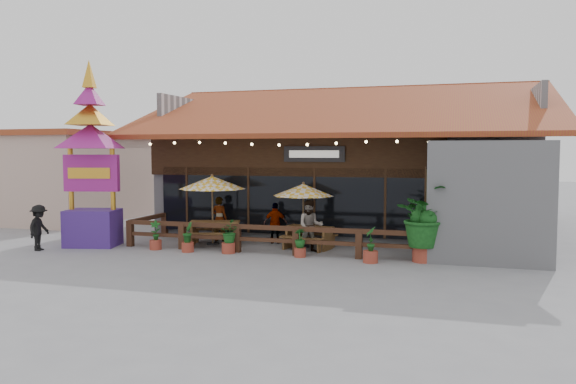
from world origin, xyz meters
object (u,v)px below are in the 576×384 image
(thai_sign_tower, at_px, (91,141))
(umbrella_left, at_px, (212,183))
(umbrella_right, at_px, (303,190))
(picnic_table_right, at_px, (309,234))
(picnic_table_left, at_px, (215,229))
(pedestrian, at_px, (39,228))
(tropical_plant, at_px, (424,218))

(thai_sign_tower, bearing_deg, umbrella_left, 20.80)
(umbrella_left, xyz_separation_m, umbrella_right, (3.22, 0.37, -0.22))
(umbrella_left, height_order, umbrella_right, umbrella_left)
(umbrella_right, height_order, thai_sign_tower, thai_sign_tower)
(picnic_table_right, bearing_deg, picnic_table_left, -176.04)
(umbrella_right, relative_size, picnic_table_left, 1.08)
(pedestrian, bearing_deg, picnic_table_left, -71.82)
(pedestrian, bearing_deg, picnic_table_right, -80.61)
(pedestrian, bearing_deg, thai_sign_tower, -50.67)
(umbrella_left, xyz_separation_m, thai_sign_tower, (-3.87, -1.47, 1.46))
(umbrella_right, relative_size, pedestrian, 1.49)
(picnic_table_left, height_order, picnic_table_right, picnic_table_left)
(umbrella_right, distance_m, picnic_table_right, 1.49)
(picnic_table_left, bearing_deg, picnic_table_right, 3.96)
(pedestrian, bearing_deg, umbrella_right, -78.80)
(picnic_table_left, relative_size, thai_sign_tower, 0.31)
(picnic_table_right, height_order, tropical_plant, tropical_plant)
(umbrella_right, height_order, picnic_table_right, umbrella_right)
(picnic_table_right, relative_size, pedestrian, 1.19)
(umbrella_left, relative_size, thai_sign_tower, 0.45)
(umbrella_right, relative_size, picnic_table_right, 1.25)
(thai_sign_tower, height_order, tropical_plant, thai_sign_tower)
(picnic_table_left, height_order, pedestrian, pedestrian)
(thai_sign_tower, height_order, pedestrian, thai_sign_tower)
(umbrella_right, distance_m, tropical_plant, 4.39)
(picnic_table_right, distance_m, tropical_plant, 4.12)
(tropical_plant, bearing_deg, thai_sign_tower, -178.02)
(picnic_table_right, xyz_separation_m, pedestrian, (-8.49, -2.95, 0.25))
(thai_sign_tower, relative_size, tropical_plant, 2.98)
(picnic_table_left, bearing_deg, tropical_plant, -8.00)
(thai_sign_tower, relative_size, pedestrian, 4.51)
(umbrella_right, height_order, pedestrian, umbrella_right)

